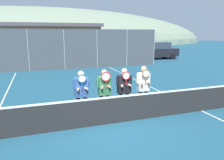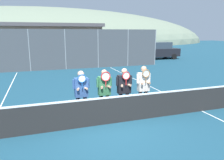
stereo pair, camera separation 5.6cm
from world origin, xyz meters
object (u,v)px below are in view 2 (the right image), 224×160
at_px(player_center_right, 124,88).
at_px(car_left_of_center, 74,53).
at_px(player_leftmost, 81,91).
at_px(car_center, 117,52).
at_px(player_center_left, 104,90).
at_px(car_far_left, 23,54).
at_px(car_right_of_center, 158,51).
at_px(player_rightmost, 143,86).

xyz_separation_m(player_center_right, car_left_of_center, (0.50, 14.41, -0.08)).
bearing_deg(car_left_of_center, player_center_right, -91.99).
bearing_deg(player_leftmost, car_center, 65.60).
bearing_deg(player_center_left, car_left_of_center, 85.16).
relative_size(player_leftmost, player_center_right, 0.99).
xyz_separation_m(car_far_left, car_right_of_center, (13.99, 0.04, -0.01)).
distance_m(player_leftmost, car_left_of_center, 14.48).
relative_size(player_center_right, car_far_left, 0.41).
bearing_deg(car_center, player_leftmost, -114.40).
bearing_deg(player_leftmost, car_far_left, 100.09).
bearing_deg(player_center_left, car_far_left, 103.04).
relative_size(car_left_of_center, car_right_of_center, 0.86).
distance_m(player_center_left, car_right_of_center, 18.01).
xyz_separation_m(player_rightmost, car_center, (4.31, 14.53, -0.11)).
bearing_deg(car_center, player_center_left, -111.71).
relative_size(player_rightmost, car_right_of_center, 0.38).
bearing_deg(car_right_of_center, car_center, -179.37).
bearing_deg(player_center_right, car_left_of_center, 88.01).
height_order(player_leftmost, player_rightmost, player_rightmost).
relative_size(player_center_left, player_center_right, 0.99).
bearing_deg(car_far_left, car_right_of_center, 0.15).
xyz_separation_m(player_rightmost, car_right_of_center, (9.17, 14.58, -0.08)).
bearing_deg(car_left_of_center, player_center_left, -94.84).
height_order(player_center_left, player_rightmost, player_rightmost).
distance_m(player_center_right, car_far_left, 15.09).
height_order(player_leftmost, car_left_of_center, car_left_of_center).
relative_size(player_leftmost, car_right_of_center, 0.36).
distance_m(player_center_right, player_rightmost, 0.74).
height_order(player_center_right, car_far_left, car_far_left).
bearing_deg(player_center_left, car_right_of_center, 53.82).
height_order(player_center_left, car_center, car_center).
bearing_deg(player_center_left, car_center, 68.29).
xyz_separation_m(player_center_left, car_left_of_center, (1.22, 14.38, -0.06)).
distance_m(car_center, car_right_of_center, 4.86).
xyz_separation_m(player_leftmost, car_right_of_center, (11.42, 14.50, -0.05)).
xyz_separation_m(car_left_of_center, car_right_of_center, (9.41, 0.16, 0.02)).
distance_m(player_leftmost, car_right_of_center, 18.45).
height_order(player_center_right, car_left_of_center, car_left_of_center).
bearing_deg(player_rightmost, car_center, 73.48).
xyz_separation_m(player_leftmost, car_center, (6.55, 14.44, -0.08)).
xyz_separation_m(player_center_left, player_center_right, (0.72, -0.02, 0.01)).
xyz_separation_m(car_far_left, car_left_of_center, (4.58, -0.12, -0.03)).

